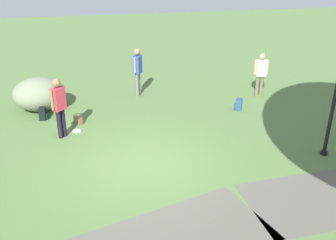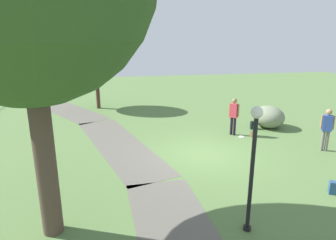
# 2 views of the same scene
# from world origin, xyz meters

# --- Properties ---
(ground_plane) EXTENTS (48.00, 48.00, 0.00)m
(ground_plane) POSITION_xyz_m (0.00, 0.00, 0.00)
(ground_plane) COLOR #53723E
(lawn_boulder) EXTENTS (1.87, 1.69, 1.13)m
(lawn_boulder) POSITION_xyz_m (2.98, -4.42, 0.57)
(lawn_boulder) COLOR gray
(lawn_boulder) RESTS_ON ground
(woman_with_handbag) EXTENTS (0.42, 0.42, 1.81)m
(woman_with_handbag) POSITION_xyz_m (2.14, -2.12, 1.06)
(woman_with_handbag) COLOR black
(woman_with_handbag) RESTS_ON ground
(man_near_boulder) EXTENTS (0.51, 0.31, 1.63)m
(man_near_boulder) POSITION_xyz_m (-4.95, -4.13, 0.94)
(man_near_boulder) COLOR #686449
(man_near_boulder) RESTS_ON ground
(passerby_on_path) EXTENTS (0.39, 0.46, 1.80)m
(passerby_on_path) POSITION_xyz_m (-0.50, -5.09, 1.05)
(passerby_on_path) COLOR slate
(passerby_on_path) RESTS_ON ground
(handbag_on_grass) EXTENTS (0.38, 0.38, 0.31)m
(handbag_on_grass) POSITION_xyz_m (1.71, -2.95, 0.14)
(handbag_on_grass) COLOR brown
(handbag_on_grass) RESTS_ON ground
(backpack_by_boulder) EXTENTS (0.28, 0.29, 0.40)m
(backpack_by_boulder) POSITION_xyz_m (2.83, -3.53, 0.19)
(backpack_by_boulder) COLOR black
(backpack_by_boulder) RESTS_ON ground
(spare_backpack_on_lawn) EXTENTS (0.34, 0.34, 0.40)m
(spare_backpack_on_lawn) POSITION_xyz_m (-3.71, -3.00, 0.19)
(spare_backpack_on_lawn) COLOR navy
(spare_backpack_on_lawn) RESTS_ON ground
(frisbee_on_grass) EXTENTS (0.26, 0.26, 0.02)m
(frisbee_on_grass) POSITION_xyz_m (1.75, -2.41, 0.01)
(frisbee_on_grass) COLOR white
(frisbee_on_grass) RESTS_ON ground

